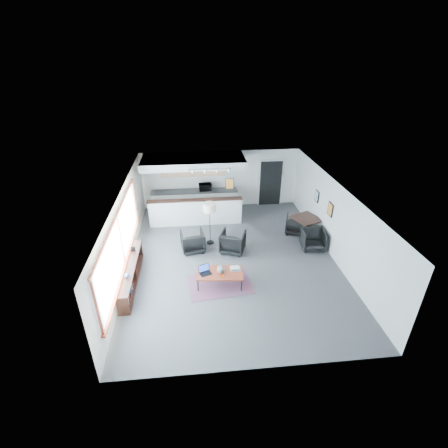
{
  "coord_description": "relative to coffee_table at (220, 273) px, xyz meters",
  "views": [
    {
      "loc": [
        -1.25,
        -9.38,
        6.4
      ],
      "look_at": [
        -0.26,
        0.4,
        1.17
      ],
      "focal_mm": 26.0,
      "sensor_mm": 36.0,
      "label": 1
    }
  ],
  "objects": [
    {
      "name": "armchair_right",
      "position": [
        0.64,
        1.87,
        -0.0
      ],
      "size": [
        1.05,
        1.02,
        0.85
      ],
      "primitive_type": "imported",
      "rotation": [
        0.0,
        0.0,
        2.77
      ],
      "color": "black",
      "rests_on": "floor"
    },
    {
      "name": "dining_chair_near",
      "position": [
        3.57,
        1.74,
        -0.07
      ],
      "size": [
        0.76,
        0.72,
        0.72
      ],
      "primitive_type": "imported",
      "rotation": [
        0.0,
        0.0,
        -0.1
      ],
      "color": "black",
      "rests_on": "floor"
    },
    {
      "name": "wall_art_lower",
      "position": [
        4.04,
        1.77,
        1.12
      ],
      "size": [
        0.03,
        0.38,
        0.48
      ],
      "color": "black",
      "rests_on": "room"
    },
    {
      "name": "book_stack",
      "position": [
        0.49,
        0.08,
        0.08
      ],
      "size": [
        0.32,
        0.26,
        0.1
      ],
      "rotation": [
        0.0,
        0.0,
        0.03
      ],
      "color": "silver",
      "rests_on": "coffee_table"
    },
    {
      "name": "track_light",
      "position": [
        -0.02,
        3.57,
        2.1
      ],
      "size": [
        1.6,
        0.07,
        0.15
      ],
      "color": "silver",
      "rests_on": "room"
    },
    {
      "name": "coaster",
      "position": [
        0.05,
        -0.17,
        0.04
      ],
      "size": [
        0.13,
        0.13,
        0.01
      ],
      "rotation": [
        0.0,
        0.0,
        -0.33
      ],
      "color": "#E5590C",
      "rests_on": "coffee_table"
    },
    {
      "name": "console",
      "position": [
        -2.73,
        0.32,
        -0.1
      ],
      "size": [
        0.35,
        3.0,
        0.8
      ],
      "color": "#321911",
      "rests_on": "floor"
    },
    {
      "name": "ceramic_pot",
      "position": [
        0.03,
        -0.04,
        0.16
      ],
      "size": [
        0.26,
        0.26,
        0.26
      ],
      "rotation": [
        0.0,
        0.0,
        0.33
      ],
      "color": "gray",
      "rests_on": "coffee_table"
    },
    {
      "name": "kilim_rug",
      "position": [
        -0.0,
        0.0,
        -0.42
      ],
      "size": [
        2.07,
        1.52,
        0.01
      ],
      "rotation": [
        0.0,
        0.0,
        0.11
      ],
      "color": "#5A3146",
      "rests_on": "floor"
    },
    {
      "name": "room",
      "position": [
        0.57,
        1.37,
        0.87
      ],
      "size": [
        7.02,
        9.02,
        2.62
      ],
      "color": "#48484A",
      "rests_on": "ground"
    },
    {
      "name": "armchair_left",
      "position": [
        -0.79,
        2.07,
        -0.01
      ],
      "size": [
        0.9,
        0.86,
        0.82
      ],
      "primitive_type": "imported",
      "rotation": [
        0.0,
        0.0,
        3.29
      ],
      "color": "black",
      "rests_on": "floor"
    },
    {
      "name": "doorway",
      "position": [
        2.87,
        5.79,
        0.65
      ],
      "size": [
        1.1,
        0.12,
        2.15
      ],
      "color": "black",
      "rests_on": "room"
    },
    {
      "name": "coffee_table",
      "position": [
        0.0,
        0.0,
        0.0
      ],
      "size": [
        1.48,
        0.89,
        0.46
      ],
      "rotation": [
        0.0,
        0.0,
        -0.1
      ],
      "color": "maroon",
      "rests_on": "floor"
    },
    {
      "name": "wall_art_upper",
      "position": [
        4.04,
        3.07,
        1.07
      ],
      "size": [
        0.03,
        0.34,
        0.44
      ],
      "color": "black",
      "rests_on": "room"
    },
    {
      "name": "dining_chair_far",
      "position": [
        3.29,
        2.95,
        -0.09
      ],
      "size": [
        0.83,
        0.8,
        0.68
      ],
      "primitive_type": "imported",
      "rotation": [
        0.0,
        0.0,
        2.79
      ],
      "color": "black",
      "rests_on": "floor"
    },
    {
      "name": "dining_table",
      "position": [
        3.57,
        2.65,
        0.3
      ],
      "size": [
        1.24,
        1.24,
        0.8
      ],
      "rotation": [
        0.0,
        0.0,
        0.41
      ],
      "color": "#321911",
      "rests_on": "floor"
    },
    {
      "name": "kitchenette",
      "position": [
        -0.63,
        5.08,
        0.95
      ],
      "size": [
        4.2,
        1.96,
        2.6
      ],
      "color": "white",
      "rests_on": "floor"
    },
    {
      "name": "laptop",
      "position": [
        -0.46,
        0.02,
        0.11
      ],
      "size": [
        0.43,
        0.4,
        0.25
      ],
      "rotation": [
        0.0,
        0.0,
        0.4
      ],
      "color": "black",
      "rests_on": "coffee_table"
    },
    {
      "name": "floor_lamp",
      "position": [
        -0.14,
        2.52,
        0.99
      ],
      "size": [
        0.49,
        0.49,
        1.63
      ],
      "rotation": [
        0.0,
        0.0,
        0.03
      ],
      "color": "black",
      "rests_on": "floor"
    },
    {
      "name": "window",
      "position": [
        -2.89,
        0.47,
        1.03
      ],
      "size": [
        0.1,
        5.95,
        1.66
      ],
      "color": "#8CBFFF",
      "rests_on": "room"
    },
    {
      "name": "microwave",
      "position": [
        -0.15,
        5.52,
        0.69
      ],
      "size": [
        0.57,
        0.34,
        0.37
      ],
      "primitive_type": "imported",
      "rotation": [
        0.0,
        0.0,
        0.07
      ],
      "color": "black",
      "rests_on": "kitchenette"
    }
  ]
}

